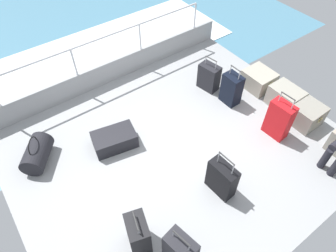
% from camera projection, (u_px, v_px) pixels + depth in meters
% --- Properties ---
extents(ground_plane, '(4.40, 5.20, 0.06)m').
position_uv_depth(ground_plane, '(178.00, 149.00, 5.02)').
color(ground_plane, '#939699').
extents(gunwale_port, '(0.06, 5.20, 0.45)m').
position_uv_depth(gunwale_port, '(112.00, 71.00, 5.99)').
color(gunwale_port, '#939699').
rests_on(gunwale_port, ground_plane).
extents(railing_port, '(0.04, 4.20, 1.02)m').
position_uv_depth(railing_port, '(108.00, 47.00, 5.57)').
color(railing_port, silver).
rests_on(railing_port, ground_plane).
extents(sea_wake, '(12.00, 12.00, 0.01)m').
position_uv_depth(sea_wake, '(86.00, 59.00, 7.18)').
color(sea_wake, teal).
rests_on(sea_wake, ground_plane).
extents(cargo_crate_0, '(0.58, 0.50, 0.35)m').
position_uv_depth(cargo_crate_0, '(259.00, 80.00, 5.88)').
color(cargo_crate_0, '#9E9989').
rests_on(cargo_crate_0, ground_plane).
extents(cargo_crate_1, '(0.60, 0.42, 0.40)m').
position_uv_depth(cargo_crate_1, '(285.00, 98.00, 5.51)').
color(cargo_crate_1, gray).
rests_on(cargo_crate_1, ground_plane).
extents(cargo_crate_2, '(0.53, 0.49, 0.38)m').
position_uv_depth(cargo_crate_2, '(306.00, 114.00, 5.24)').
color(cargo_crate_2, gray).
rests_on(cargo_crate_2, ground_plane).
extents(suitcase_0, '(0.44, 0.23, 0.79)m').
position_uv_depth(suitcase_0, '(222.00, 179.00, 4.28)').
color(suitcase_0, black).
rests_on(suitcase_0, ground_plane).
extents(suitcase_1, '(0.43, 0.34, 0.70)m').
position_uv_depth(suitcase_1, '(138.00, 235.00, 3.73)').
color(suitcase_1, black).
rests_on(suitcase_1, ground_plane).
extents(suitcase_2, '(0.43, 0.31, 0.70)m').
position_uv_depth(suitcase_2, '(209.00, 77.00, 5.80)').
color(suitcase_2, black).
rests_on(suitcase_2, ground_plane).
extents(suitcase_3, '(0.42, 0.30, 0.77)m').
position_uv_depth(suitcase_3, '(180.00, 252.00, 3.56)').
color(suitcase_3, black).
rests_on(suitcase_3, ground_plane).
extents(suitcase_4, '(0.55, 0.76, 0.27)m').
position_uv_depth(suitcase_4, '(115.00, 140.00, 4.94)').
color(suitcase_4, black).
rests_on(suitcase_4, ground_plane).
extents(suitcase_5, '(0.41, 0.24, 0.88)m').
position_uv_depth(suitcase_5, '(279.00, 120.00, 4.95)').
color(suitcase_5, red).
rests_on(suitcase_5, ground_plane).
extents(suitcase_6, '(0.35, 0.25, 0.78)m').
position_uv_depth(suitcase_6, '(231.00, 89.00, 5.51)').
color(suitcase_6, black).
rests_on(suitcase_6, ground_plane).
extents(duffel_bag, '(0.69, 0.65, 0.52)m').
position_uv_depth(duffel_bag, '(37.00, 154.00, 4.69)').
color(duffel_bag, black).
rests_on(duffel_bag, ground_plane).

